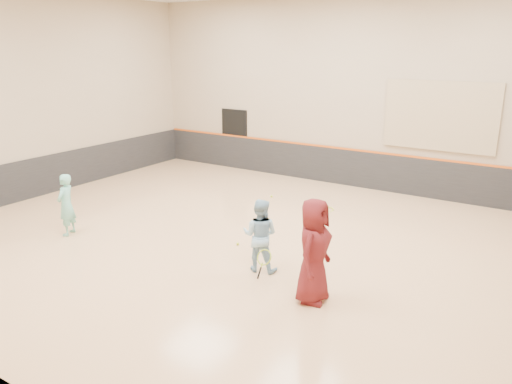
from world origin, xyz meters
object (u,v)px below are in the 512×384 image
Objects in this scene: girl at (66,205)px; instructor at (260,235)px; spare_racket at (328,208)px; young_man at (314,251)px.

girl is 5.10m from instructor.
girl is at bearing -131.49° from spare_racket.
instructor is 4.42m from spare_racket.
girl is 1.99× the size of spare_racket.
young_man reaches higher than girl.
girl is 6.93m from spare_racket.
girl is 0.99× the size of instructor.
young_man is 5.34m from spare_racket.
young_man is (6.52, 0.27, 0.21)m from girl.
spare_racket is at bearing 16.51° from young_man.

